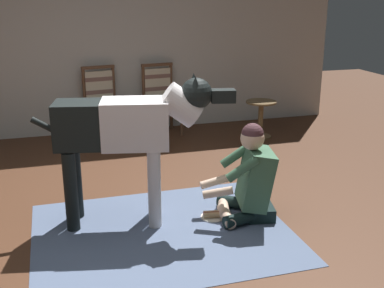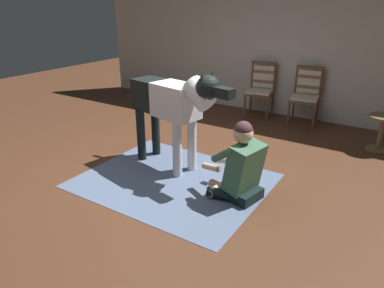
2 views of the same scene
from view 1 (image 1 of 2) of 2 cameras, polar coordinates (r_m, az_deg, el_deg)
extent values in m
plane|color=#4F2E1C|center=(4.21, -7.12, -10.37)|extent=(14.37, 14.37, 0.00)
cube|color=beige|center=(6.98, -12.07, 11.80)|extent=(7.33, 0.10, 2.60)
cube|color=slate|center=(4.19, -3.46, -10.34)|extent=(2.14, 1.73, 0.01)
cylinder|color=brown|center=(6.64, -8.02, 2.14)|extent=(0.04, 0.04, 0.42)
cylinder|color=brown|center=(6.54, -11.50, 1.71)|extent=(0.04, 0.04, 0.42)
cylinder|color=brown|center=(7.03, -9.02, 2.96)|extent=(0.04, 0.04, 0.42)
cylinder|color=brown|center=(6.93, -12.32, 2.56)|extent=(0.04, 0.04, 0.42)
cube|color=brown|center=(6.73, -10.32, 4.25)|extent=(0.52, 0.52, 0.04)
cube|color=beige|center=(6.72, -10.34, 4.56)|extent=(0.48, 0.48, 0.04)
cylinder|color=brown|center=(6.92, -9.22, 7.05)|extent=(0.04, 0.04, 0.52)
cylinder|color=brown|center=(6.82, -12.60, 6.70)|extent=(0.04, 0.04, 0.52)
cube|color=brown|center=(6.83, -11.02, 8.86)|extent=(0.46, 0.11, 0.04)
cube|color=beige|center=(6.87, -10.90, 6.79)|extent=(0.38, 0.10, 0.40)
cube|color=brown|center=(6.85, -10.94, 7.52)|extent=(0.39, 0.11, 0.06)
cube|color=brown|center=(6.88, -10.85, 6.07)|extent=(0.39, 0.11, 0.06)
cylinder|color=brown|center=(6.79, -1.21, 2.66)|extent=(0.04, 0.04, 0.42)
cylinder|color=brown|center=(6.66, -4.54, 2.29)|extent=(0.04, 0.04, 0.42)
cylinder|color=brown|center=(7.17, -2.44, 3.46)|extent=(0.04, 0.04, 0.42)
cylinder|color=brown|center=(7.04, -5.62, 3.12)|extent=(0.04, 0.04, 0.42)
cube|color=brown|center=(6.85, -3.49, 4.76)|extent=(0.51, 0.51, 0.04)
cube|color=beige|center=(6.85, -3.49, 5.07)|extent=(0.47, 0.47, 0.04)
cylinder|color=brown|center=(7.06, -2.49, 7.47)|extent=(0.04, 0.04, 0.52)
cylinder|color=brown|center=(6.93, -5.74, 7.20)|extent=(0.04, 0.04, 0.52)
cube|color=brown|center=(6.95, -4.15, 9.29)|extent=(0.46, 0.10, 0.04)
cube|color=beige|center=(6.99, -4.10, 7.26)|extent=(0.38, 0.09, 0.40)
cube|color=brown|center=(6.98, -4.12, 7.98)|extent=(0.39, 0.10, 0.06)
cube|color=brown|center=(7.01, -4.09, 6.54)|extent=(0.39, 0.10, 0.06)
cube|color=black|center=(4.48, 7.85, -7.69)|extent=(0.31, 0.38, 0.12)
cylinder|color=black|center=(4.32, 6.19, -8.61)|extent=(0.41, 0.20, 0.11)
cylinder|color=beige|center=(4.36, 4.06, -8.37)|extent=(0.14, 0.37, 0.09)
cylinder|color=black|center=(4.59, 5.48, -6.91)|extent=(0.39, 0.33, 0.11)
cylinder|color=beige|center=(4.51, 3.74, -7.43)|extent=(0.19, 0.37, 0.09)
cube|color=#3E694B|center=(4.35, 7.48, -3.95)|extent=(0.38, 0.45, 0.54)
cylinder|color=#3E694B|center=(4.11, 5.99, -2.94)|extent=(0.30, 0.14, 0.24)
cylinder|color=beige|center=(4.21, 3.07, -5.73)|extent=(0.28, 0.16, 0.12)
cylinder|color=#3E694B|center=(4.43, 5.17, -1.36)|extent=(0.30, 0.14, 0.24)
cylinder|color=beige|center=(4.44, 2.64, -4.45)|extent=(0.27, 0.09, 0.12)
sphere|color=beige|center=(4.22, 7.12, 0.68)|extent=(0.21, 0.21, 0.21)
sphere|color=#4D2D32|center=(4.21, 7.14, 1.16)|extent=(0.19, 0.19, 0.19)
cylinder|color=silver|center=(4.39, -4.46, -4.07)|extent=(0.11, 0.11, 0.70)
cylinder|color=silver|center=(4.15, -4.44, -5.35)|extent=(0.11, 0.11, 0.70)
cylinder|color=black|center=(4.44, -13.56, -4.24)|extent=(0.11, 0.11, 0.70)
cylinder|color=black|center=(4.21, -14.05, -5.51)|extent=(0.11, 0.11, 0.70)
cube|color=silver|center=(4.10, -6.70, 2.41)|extent=(0.61, 0.46, 0.40)
cube|color=black|center=(4.13, -12.58, 2.24)|extent=(0.54, 0.43, 0.38)
cylinder|color=silver|center=(4.06, -1.31, 4.62)|extent=(0.45, 0.33, 0.39)
sphere|color=black|center=(4.05, 0.50, 5.92)|extent=(0.27, 0.27, 0.27)
cube|color=black|center=(4.08, 3.67, 5.68)|extent=(0.22, 0.16, 0.11)
cone|color=black|center=(4.11, 0.21, 7.53)|extent=(0.11, 0.11, 0.12)
cone|color=black|center=(3.95, 0.41, 7.11)|extent=(0.11, 0.11, 0.12)
cylinder|color=black|center=(4.19, -16.05, 1.60)|extent=(0.36, 0.12, 0.23)
cylinder|color=silver|center=(4.44, 2.47, -8.58)|extent=(0.22, 0.22, 0.01)
cylinder|color=tan|center=(4.41, 2.51, -8.36)|extent=(0.17, 0.08, 0.05)
cylinder|color=tan|center=(4.45, 2.43, -8.11)|extent=(0.17, 0.08, 0.05)
cylinder|color=brown|center=(4.42, 2.47, -8.15)|extent=(0.18, 0.07, 0.04)
cylinder|color=brown|center=(6.78, 8.06, 2.78)|extent=(0.07, 0.07, 0.49)
cylinder|color=brown|center=(6.85, 7.98, 0.89)|extent=(0.31, 0.31, 0.02)
cylinder|color=brown|center=(6.72, 8.15, 4.91)|extent=(0.42, 0.42, 0.02)
camera|label=2|loc=(3.06, 63.93, 8.70)|focal=32.89mm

